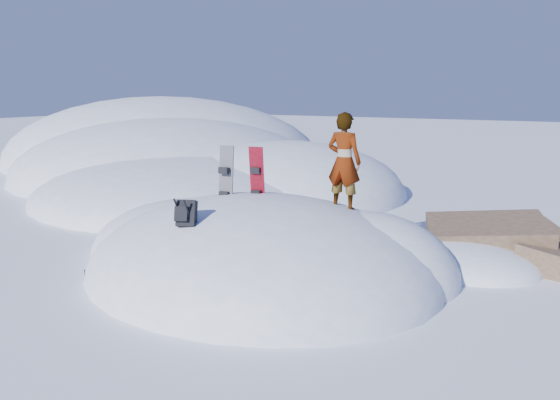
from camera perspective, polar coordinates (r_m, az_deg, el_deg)
The scene contains 9 objects.
ground at distance 10.64m, azimuth -2.11°, elevation -7.70°, with size 120.00×120.00×0.00m, color white.
snow_mound at distance 10.91m, azimuth -2.22°, elevation -7.19°, with size 8.00×6.00×3.00m.
snow_ridge at distance 24.44m, azimuth -10.94°, elevation 3.01°, with size 21.50×18.50×6.40m.
rock_outcrop at distance 12.17m, azimuth 20.95°, elevation -5.91°, with size 4.68×4.41×1.68m.
snowboard_red at distance 10.83m, azimuth -2.42°, elevation 1.64°, with size 0.32×0.26×1.55m.
snowboard_dark at distance 10.91m, azimuth -5.72°, elevation 1.55°, with size 0.32×0.25×1.61m.
backpack at distance 9.27m, azimuth -9.81°, elevation -1.40°, with size 0.44×0.49×0.53m.
gear_pile at distance 10.78m, azimuth -17.29°, elevation -7.30°, with size 0.89×0.67×0.24m.
person at distance 10.33m, azimuth 6.71°, elevation 3.99°, with size 0.68×0.44×1.85m, color slate.
Camera 1 is at (5.27, -8.56, 3.48)m, focal length 35.00 mm.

